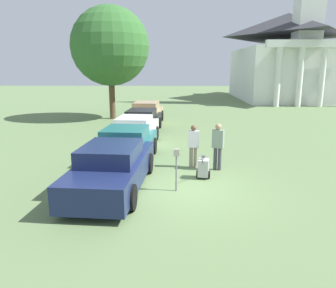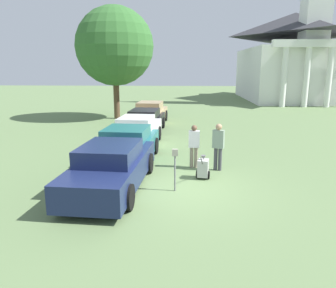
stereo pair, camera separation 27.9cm
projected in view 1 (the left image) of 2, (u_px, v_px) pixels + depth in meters
ground_plane at (182, 190)px, 10.50m from camera, size 120.00×120.00×0.00m
parked_car_navy at (113, 167)px, 10.47m from camera, size 2.32×5.41×1.49m
parked_car_teal at (127, 146)px, 13.38m from camera, size 2.28×4.74×1.47m
parked_car_white at (135, 132)px, 16.10m from camera, size 2.15×5.06×1.49m
parked_car_black at (142, 122)px, 19.47m from camera, size 2.16×5.22×1.40m
parked_car_tan at (147, 114)px, 22.53m from camera, size 2.19×4.97×1.53m
parking_meter at (176, 162)px, 10.20m from camera, size 0.18×0.09×1.37m
person_worker at (194, 144)px, 12.64m from camera, size 0.42×0.23×1.68m
person_supervisor at (218, 144)px, 12.31m from camera, size 0.47×0.36×1.79m
equipment_cart at (203, 168)px, 11.50m from camera, size 0.51×1.00×1.00m
church at (287, 53)px, 38.90m from camera, size 10.95×16.30×23.41m
shade_tree at (110, 46)px, 23.81m from camera, size 5.71×5.71×8.17m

